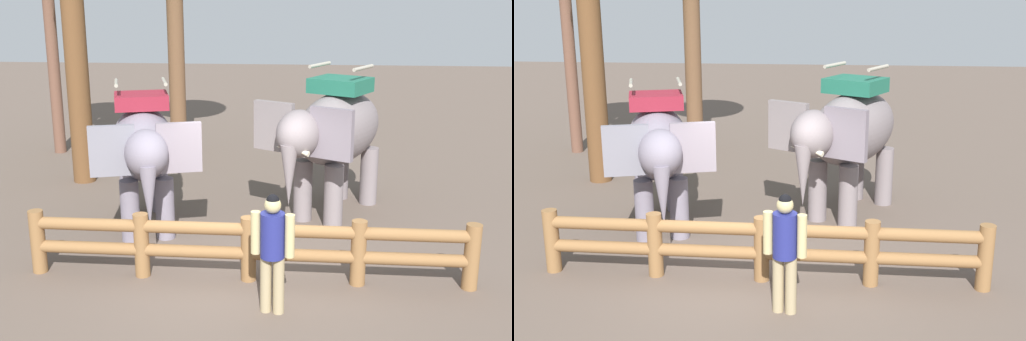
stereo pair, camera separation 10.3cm
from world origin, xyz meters
TOP-DOWN VIEW (x-y plane):
  - ground_plane at (0.00, 0.00)m, footprint 60.00×60.00m
  - log_fence at (0.00, -0.14)m, footprint 7.08×0.30m
  - elephant_near_left at (-2.16, 1.98)m, footprint 2.23×3.38m
  - elephant_center at (1.40, 3.09)m, footprint 2.84×3.54m
  - tourist_woman_in_black at (0.44, -1.17)m, footprint 0.62×0.40m

SIDE VIEW (x-z plane):
  - ground_plane at x=0.00m, z-range 0.00..0.00m
  - log_fence at x=0.00m, z-range 0.08..1.13m
  - tourist_woman_in_black at x=0.44m, z-range 0.14..1.91m
  - elephant_near_left at x=-2.16m, z-range 0.17..3.00m
  - elephant_center at x=1.40m, z-range 0.19..3.22m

